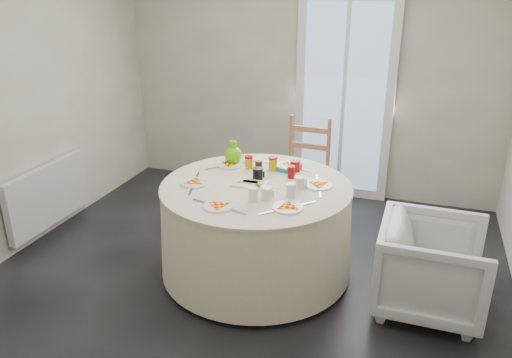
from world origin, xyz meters
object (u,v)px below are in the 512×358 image
(wooden_chair, at_px, (303,173))
(armchair, at_px, (432,260))
(table, at_px, (256,229))
(green_pitcher, at_px, (233,150))
(radiator, at_px, (49,195))

(wooden_chair, distance_m, armchair, 1.66)
(table, bearing_deg, green_pitcher, 130.85)
(armchair, bearing_deg, green_pitcher, 75.26)
(radiator, relative_size, wooden_chair, 1.01)
(radiator, distance_m, table, 1.99)
(wooden_chair, height_order, armchair, wooden_chair)
(table, distance_m, armchair, 1.31)
(wooden_chair, relative_size, green_pitcher, 5.12)
(radiator, bearing_deg, green_pitcher, 12.42)
(green_pitcher, bearing_deg, wooden_chair, 70.72)
(wooden_chair, bearing_deg, radiator, -148.95)
(table, xyz_separation_m, wooden_chair, (0.11, 1.08, 0.09))
(radiator, distance_m, green_pitcher, 1.77)
(table, distance_m, wooden_chair, 1.08)
(radiator, height_order, armchair, armchair)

